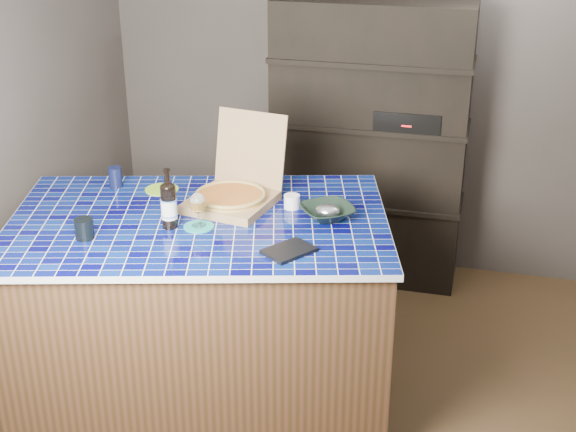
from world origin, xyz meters
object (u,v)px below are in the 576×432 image
(kitchen_island, at_px, (203,309))
(wine_glass, at_px, (198,204))
(pizza_box, at_px, (233,194))
(bowl, at_px, (328,212))
(mead_bottle, at_px, (169,205))
(dvd_case, at_px, (289,251))

(kitchen_island, height_order, wine_glass, wine_glass)
(pizza_box, relative_size, bowl, 2.11)
(kitchen_island, bearing_deg, pizza_box, 48.09)
(kitchen_island, distance_m, bowl, 0.81)
(mead_bottle, bearing_deg, bowl, 22.29)
(kitchen_island, relative_size, wine_glass, 12.18)
(kitchen_island, height_order, dvd_case, dvd_case)
(pizza_box, distance_m, wine_glass, 0.31)
(dvd_case, bearing_deg, wine_glass, -162.03)
(pizza_box, distance_m, dvd_case, 0.60)
(mead_bottle, xyz_separation_m, bowl, (0.69, 0.28, -0.08))
(pizza_box, bearing_deg, kitchen_island, -107.26)
(wine_glass, xyz_separation_m, dvd_case, (0.47, -0.15, -0.11))
(mead_bottle, bearing_deg, dvd_case, -11.04)
(mead_bottle, relative_size, wine_glass, 1.73)
(kitchen_island, height_order, bowl, bowl)
(mead_bottle, height_order, wine_glass, mead_bottle)
(pizza_box, bearing_deg, wine_glass, -94.09)
(pizza_box, distance_m, mead_bottle, 0.39)
(bowl, bearing_deg, pizza_box, 175.09)
(kitchen_island, xyz_separation_m, wine_glass, (0.03, -0.09, 0.61))
(wine_glass, distance_m, bowl, 0.62)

